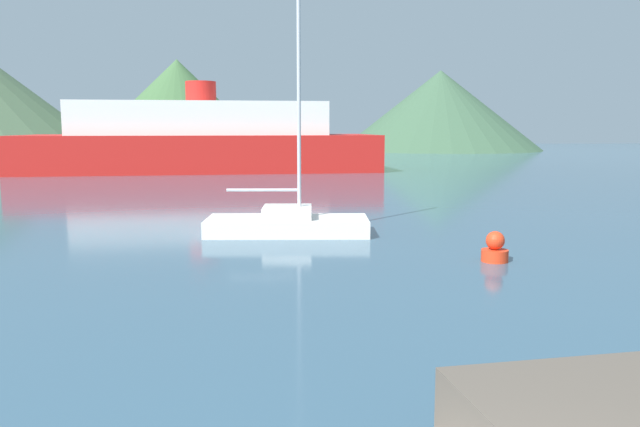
% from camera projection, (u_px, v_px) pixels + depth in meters
% --- Properties ---
extents(sailboat_inner, '(5.38, 2.70, 8.95)m').
position_uv_depth(sailboat_inner, '(288.00, 222.00, 20.06)').
color(sailboat_inner, white).
rests_on(sailboat_inner, ground_plane).
extents(ferry_distant, '(27.28, 10.05, 6.91)m').
position_uv_depth(ferry_distant, '(202.00, 141.00, 48.91)').
color(ferry_distant, red).
rests_on(ferry_distant, ground_plane).
extents(buoy_marker, '(0.69, 0.69, 0.79)m').
position_uv_depth(buoy_marker, '(495.00, 249.00, 15.97)').
color(buoy_marker, red).
rests_on(buoy_marker, ground_plane).
extents(hill_central, '(24.61, 24.61, 11.90)m').
position_uv_depth(hill_central, '(178.00, 107.00, 79.45)').
color(hill_central, '#3D6038').
rests_on(hill_central, ground_plane).
extents(hill_east, '(29.82, 29.82, 11.72)m').
position_uv_depth(hill_east, '(440.00, 110.00, 92.98)').
color(hill_east, '#38563D').
rests_on(hill_east, ground_plane).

